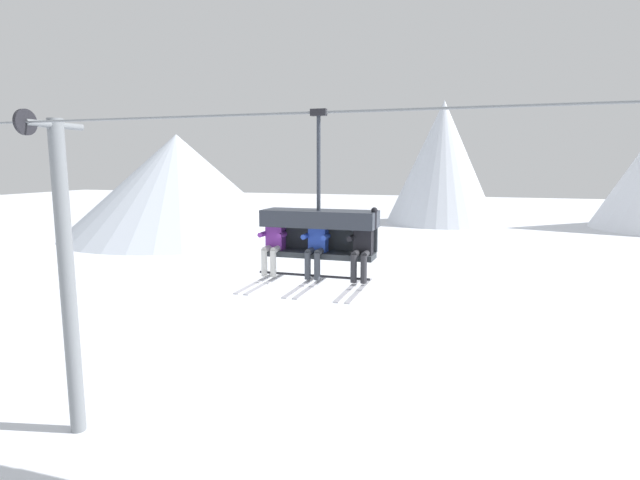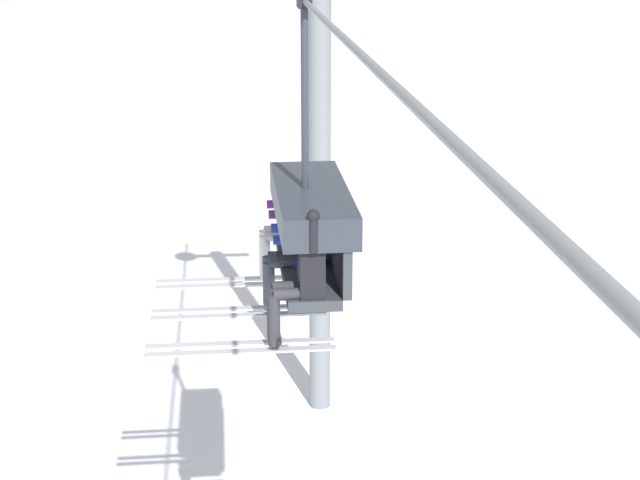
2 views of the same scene
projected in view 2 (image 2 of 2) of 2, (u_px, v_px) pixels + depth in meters
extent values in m
cylinder|color=slate|center=(320.00, 197.00, 16.17)|extent=(0.36, 0.36, 7.67)
cylinder|color=slate|center=(343.00, 37.00, 6.04)|extent=(20.83, 0.05, 0.05)
cube|color=#33383D|center=(306.00, 267.00, 9.48)|extent=(2.05, 0.48, 0.10)
cube|color=#33383D|center=(334.00, 240.00, 9.42)|extent=(2.05, 0.08, 0.45)
cube|color=#2D333D|center=(312.00, 203.00, 9.29)|extent=(2.09, 0.68, 0.30)
cylinder|color=black|center=(273.00, 300.00, 9.56)|extent=(2.05, 0.04, 0.04)
cylinder|color=#2D333D|center=(305.00, 100.00, 8.97)|extent=(0.07, 0.07, 1.67)
cube|color=black|center=(304.00, 1.00, 8.69)|extent=(0.28, 0.12, 0.12)
cube|color=purple|center=(297.00, 212.00, 10.17)|extent=(0.32, 0.22, 0.52)
sphere|color=silver|center=(296.00, 179.00, 10.06)|extent=(0.22, 0.22, 0.22)
ellipsoid|color=black|center=(287.00, 179.00, 10.05)|extent=(0.17, 0.04, 0.08)
cylinder|color=silver|center=(280.00, 230.00, 10.31)|extent=(0.11, 0.34, 0.11)
cylinder|color=silver|center=(281.00, 236.00, 10.14)|extent=(0.11, 0.34, 0.11)
cylinder|color=silver|center=(264.00, 252.00, 10.37)|extent=(0.11, 0.11, 0.48)
cylinder|color=silver|center=(265.00, 258.00, 10.20)|extent=(0.11, 0.11, 0.48)
cube|color=#B2B2BC|center=(237.00, 279.00, 10.43)|extent=(0.09, 1.70, 0.02)
cube|color=#B2B2BC|center=(237.00, 285.00, 10.26)|extent=(0.09, 1.70, 0.02)
cylinder|color=purple|center=(281.00, 204.00, 10.32)|extent=(0.09, 0.30, 0.09)
cylinder|color=purple|center=(283.00, 214.00, 9.97)|extent=(0.09, 0.30, 0.09)
cube|color=#2847B7|center=(303.00, 237.00, 9.38)|extent=(0.32, 0.22, 0.52)
sphere|color=silver|center=(303.00, 201.00, 9.27)|extent=(0.22, 0.22, 0.22)
ellipsoid|color=black|center=(293.00, 201.00, 9.26)|extent=(0.17, 0.04, 0.08)
cylinder|color=#3D424C|center=(285.00, 256.00, 9.52)|extent=(0.11, 0.34, 0.11)
cylinder|color=#3D424C|center=(287.00, 262.00, 9.35)|extent=(0.11, 0.34, 0.11)
cylinder|color=#3D424C|center=(268.00, 280.00, 9.58)|extent=(0.11, 0.11, 0.48)
cylinder|color=#3D424C|center=(269.00, 286.00, 9.41)|extent=(0.11, 0.11, 0.48)
cube|color=#B2B2BC|center=(239.00, 309.00, 9.64)|extent=(0.09, 1.70, 0.02)
cube|color=#B2B2BC|center=(239.00, 315.00, 9.48)|extent=(0.09, 1.70, 0.02)
cylinder|color=#2847B7|center=(286.00, 228.00, 9.53)|extent=(0.09, 0.30, 0.09)
cylinder|color=#2847B7|center=(289.00, 240.00, 9.18)|extent=(0.09, 0.30, 0.09)
cube|color=black|center=(311.00, 266.00, 8.60)|extent=(0.32, 0.22, 0.52)
sphere|color=maroon|center=(311.00, 227.00, 8.48)|extent=(0.22, 0.22, 0.22)
ellipsoid|color=black|center=(300.00, 228.00, 8.47)|extent=(0.17, 0.04, 0.08)
cylinder|color=#2D2D33|center=(292.00, 287.00, 8.73)|extent=(0.11, 0.34, 0.11)
cylinder|color=#2D2D33|center=(293.00, 294.00, 8.57)|extent=(0.11, 0.34, 0.11)
cylinder|color=#2D2D33|center=(273.00, 313.00, 8.79)|extent=(0.11, 0.11, 0.48)
cylinder|color=#2D2D33|center=(274.00, 320.00, 8.62)|extent=(0.11, 0.11, 0.48)
cube|color=#B2B2BC|center=(241.00, 343.00, 8.85)|extent=(0.09, 1.70, 0.02)
cube|color=#B2B2BC|center=(241.00, 352.00, 8.69)|extent=(0.09, 1.70, 0.02)
cylinder|color=black|center=(293.00, 256.00, 8.75)|extent=(0.09, 0.30, 0.09)
cylinder|color=black|center=(313.00, 235.00, 8.31)|extent=(0.09, 0.09, 0.30)
sphere|color=black|center=(313.00, 216.00, 8.26)|extent=(0.11, 0.11, 0.11)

